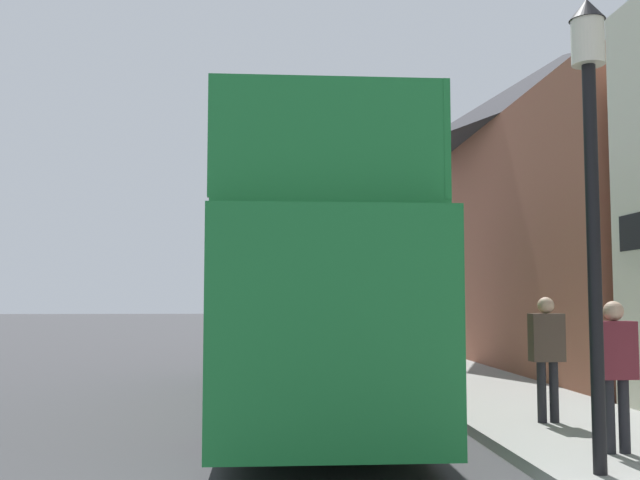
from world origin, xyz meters
name	(u,v)px	position (x,y,z in m)	size (l,w,h in m)	color
ground_plane	(165,355)	(0.00, 21.00, 0.00)	(144.00, 144.00, 0.00)	#3D3D3F
sidewalk	(406,358)	(7.38, 18.00, 0.07)	(2.85, 108.00, 0.14)	#999993
brick_terrace_rear	(567,207)	(11.80, 16.79, 4.42)	(6.00, 17.04, 8.84)	#935642
tour_bus	(305,300)	(3.94, 8.96, 1.77)	(2.50, 11.32, 4.04)	#1E7A38
parked_car_ahead_of_bus	(320,340)	(4.81, 17.35, 0.64)	(2.02, 4.63, 1.35)	#9E9EA3
pedestrian_second	(615,361)	(7.05, 4.12, 1.12)	(0.43, 0.23, 1.62)	#232328
pedestrian_third	(547,347)	(7.06, 6.13, 1.15)	(0.44, 0.24, 1.67)	#232328
lamp_post_nearest	(591,141)	(6.44, 3.20, 3.32)	(0.35, 0.35, 4.61)	black
lamp_post_second	(412,230)	(6.61, 13.06, 3.37)	(0.35, 0.35, 4.69)	black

